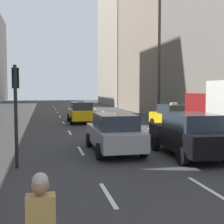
{
  "coord_description": "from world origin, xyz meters",
  "views": [
    {
      "loc": [
        -1.81,
        0.22,
        2.76
      ],
      "look_at": [
        1.54,
        15.39,
        1.62
      ],
      "focal_mm": 50.0,
      "sensor_mm": 36.0,
      "label": 1
    }
  ],
  "objects_px": {
    "sedan_black_near": "(114,133)",
    "traffic_light_pole": "(16,99)",
    "sedan_silver_behind": "(189,134)",
    "taxi_lead": "(81,112)",
    "taxi_second": "(172,117)"
  },
  "relations": [
    {
      "from": "sedan_black_near",
      "to": "traffic_light_pole",
      "type": "distance_m",
      "value": 4.63
    },
    {
      "from": "sedan_black_near",
      "to": "sedan_silver_behind",
      "type": "xyz_separation_m",
      "value": [
        2.8,
        -1.51,
        0.04
      ]
    },
    {
      "from": "sedan_silver_behind",
      "to": "taxi_lead",
      "type": "bearing_deg",
      "value": 101.44
    },
    {
      "from": "taxi_lead",
      "to": "traffic_light_pole",
      "type": "xyz_separation_m",
      "value": [
        -3.95,
        -14.18,
        1.53
      ]
    },
    {
      "from": "taxi_second",
      "to": "traffic_light_pole",
      "type": "height_order",
      "value": "traffic_light_pole"
    },
    {
      "from": "taxi_second",
      "to": "sedan_silver_behind",
      "type": "distance_m",
      "value": 8.6
    },
    {
      "from": "taxi_lead",
      "to": "sedan_black_near",
      "type": "height_order",
      "value": "taxi_lead"
    },
    {
      "from": "sedan_black_near",
      "to": "traffic_light_pole",
      "type": "bearing_deg",
      "value": -154.91
    },
    {
      "from": "sedan_black_near",
      "to": "taxi_second",
      "type": "bearing_deg",
      "value": 49.78
    },
    {
      "from": "sedan_black_near",
      "to": "sedan_silver_behind",
      "type": "bearing_deg",
      "value": -28.3
    },
    {
      "from": "sedan_silver_behind",
      "to": "traffic_light_pole",
      "type": "relative_size",
      "value": 1.27
    },
    {
      "from": "taxi_second",
      "to": "traffic_light_pole",
      "type": "bearing_deg",
      "value": -138.42
    },
    {
      "from": "taxi_lead",
      "to": "sedan_silver_behind",
      "type": "height_order",
      "value": "taxi_lead"
    },
    {
      "from": "taxi_second",
      "to": "traffic_light_pole",
      "type": "xyz_separation_m",
      "value": [
        -9.55,
        -8.47,
        1.53
      ]
    },
    {
      "from": "taxi_lead",
      "to": "sedan_black_near",
      "type": "distance_m",
      "value": 12.33
    }
  ]
}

